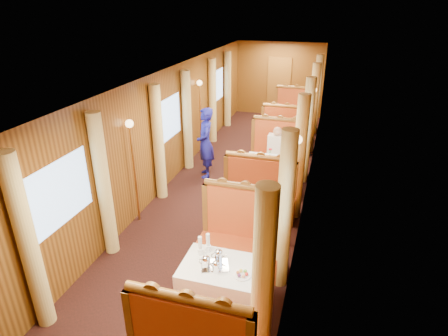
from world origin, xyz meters
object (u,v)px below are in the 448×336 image
at_px(banquette_near_aft, 242,242).
at_px(steward, 205,143).
at_px(tea_tray, 215,266).
at_px(passenger, 276,147).
at_px(rose_vase_mid, 270,152).
at_px(banquette_far_aft, 294,116).
at_px(table_far, 290,127).
at_px(teapot_right, 216,268).
at_px(teapot_back, 219,257).
at_px(teapot_left, 206,264).
at_px(banquette_mid_aft, 277,157).
at_px(rose_vase_far, 290,108).
at_px(table_near, 223,289).
at_px(fruit_plate, 242,274).
at_px(banquette_mid_fwd, 260,197).
at_px(banquette_far_fwd, 286,137).
at_px(table_mid, 270,177).

relative_size(banquette_near_aft, steward, 0.82).
xyz_separation_m(tea_tray, passenger, (0.10, 4.32, -0.02)).
xyz_separation_m(rose_vase_mid, passenger, (0.02, 0.76, -0.19)).
bearing_deg(banquette_far_aft, table_far, -90.00).
xyz_separation_m(teapot_right, teapot_back, (-0.03, 0.20, 0.01)).
distance_m(banquette_far_aft, teapot_left, 8.13).
bearing_deg(banquette_mid_aft, rose_vase_far, 90.86).
bearing_deg(table_near, fruit_plate, -21.03).
xyz_separation_m(banquette_near_aft, tea_tray, (-0.10, -1.04, 0.33)).
bearing_deg(rose_vase_far, banquette_mid_fwd, -89.52).
bearing_deg(teapot_left, banquette_near_aft, 84.13).
distance_m(tea_tray, rose_vase_mid, 3.57).
height_order(banquette_mid_fwd, banquette_mid_aft, same).
bearing_deg(teapot_right, table_far, 110.80).
bearing_deg(teapot_left, steward, 112.48).
xyz_separation_m(teapot_back, fruit_plate, (0.35, -0.18, -0.05)).
xyz_separation_m(rose_vase_mid, rose_vase_far, (-0.02, 3.50, 0.00)).
height_order(banquette_near_aft, table_far, banquette_near_aft).
bearing_deg(teapot_right, teapot_back, 119.55).
bearing_deg(banquette_far_fwd, table_mid, -90.00).
bearing_deg(table_near, banquette_near_aft, 90.00).
distance_m(banquette_near_aft, table_far, 5.99).
xyz_separation_m(table_near, rose_vase_far, (-0.04, 7.03, 0.55)).
relative_size(banquette_mid_aft, table_far, 1.28).
height_order(table_near, table_far, same).
bearing_deg(table_near, banquette_mid_aft, 90.00).
height_order(tea_tray, teapot_back, teapot_back).
xyz_separation_m(teapot_right, rose_vase_far, (0.01, 7.16, 0.12)).
xyz_separation_m(table_far, teapot_left, (-0.19, -7.10, 0.45)).
bearing_deg(banquette_mid_fwd, table_near, -90.00).
xyz_separation_m(banquette_mid_fwd, teapot_back, (-0.08, -2.41, 0.39)).
bearing_deg(teapot_right, banquette_far_fwd, 110.74).
bearing_deg(banquette_near_aft, teapot_right, -92.52).
relative_size(banquette_mid_fwd, passenger, 1.76).
bearing_deg(teapot_back, banquette_mid_aft, 75.10).
bearing_deg(fruit_plate, teapot_right, -176.53).
xyz_separation_m(table_far, steward, (-1.57, -3.07, 0.44)).
height_order(table_near, fruit_plate, fruit_plate).
distance_m(banquette_mid_fwd, banquette_far_aft, 5.53).
xyz_separation_m(banquette_mid_fwd, banquette_mid_aft, (0.00, 2.03, 0.00)).
distance_m(teapot_right, rose_vase_far, 7.16).
distance_m(teapot_left, steward, 4.27).
distance_m(table_near, tea_tray, 0.40).
bearing_deg(steward, rose_vase_mid, 52.21).
xyz_separation_m(rose_vase_far, passenger, (0.04, -2.75, -0.19)).
bearing_deg(banquette_far_aft, teapot_back, -90.57).
distance_m(table_far, teapot_left, 7.12).
distance_m(table_near, rose_vase_mid, 3.58).
bearing_deg(passenger, teapot_right, -90.65).
height_order(banquette_far_fwd, teapot_left, banquette_far_fwd).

